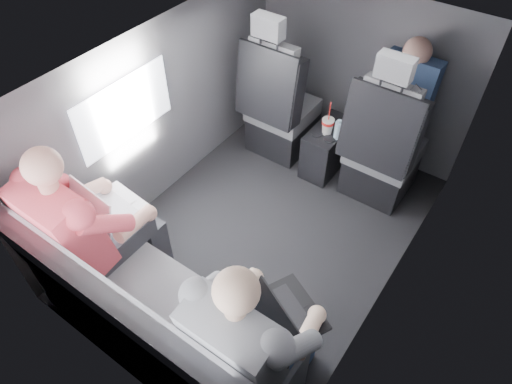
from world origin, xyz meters
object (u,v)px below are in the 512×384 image
Objects in this scene: soda_cup at (328,126)px; laptop_black at (285,314)px; center_console at (327,148)px; passenger_rear_right at (253,336)px; passenger_rear_left at (90,227)px; water_bottle at (338,130)px; laptop_white at (108,208)px; passenger_front_right at (405,96)px; front_seat_left at (279,111)px; rear_bench at (157,320)px; front_seat_right at (381,153)px.

laptop_black reaches higher than soda_cup.
center_console is 1.99m from passenger_rear_right.
water_bottle is at bearing 70.58° from passenger_rear_left.
passenger_rear_right is at bearing -107.69° from laptop_black.
laptop_white is at bearing -112.24° from water_bottle.
soda_cup is 0.09m from water_bottle.
laptop_black is (0.64, -1.67, 0.43)m from center_console.
passenger_front_right is (0.43, 0.28, 0.27)m from soda_cup.
passenger_rear_right is at bearing -60.18° from front_seat_left.
water_bottle is 0.13× the size of passenger_rear_right.
rear_bench is at bearing -101.48° from passenger_front_right.
front_seat_right is 0.99× the size of passenger_rear_left.
rear_bench is 1.28× the size of passenger_rear_right.
center_console is (0.45, 0.04, -0.20)m from front_seat_left.
passenger_rear_right is at bearing 9.20° from rear_bench.
rear_bench is 9.66× the size of water_bottle.
rear_bench is 4.13× the size of laptop_white.
center_console is at bearing 71.55° from laptop_white.
laptop_black is at bearing -83.82° from passenger_front_right.
passenger_rear_left is at bearing -105.96° from center_console.
passenger_front_right is (-0.01, 0.26, 0.34)m from front_seat_right.
front_seat_left reaches higher than center_console.
front_seat_right is 0.79× the size of rear_bench.
rear_bench reaches higher than water_bottle.
rear_bench is at bearing -103.31° from front_seat_right.
passenger_front_right reaches higher than rear_bench.
passenger_rear_left is (-0.63, -1.78, 0.17)m from water_bottle.
front_seat_right is 3.26× the size of laptop_white.
passenger_front_right reaches higher than water_bottle.
passenger_front_right is at bearing 62.26° from laptop_white.
front_seat_right is at bearing -5.07° from center_console.
soda_cup is at bearing 177.13° from water_bottle.
laptop_white is 0.30× the size of passenger_rear_left.
laptop_black is (1.21, 0.02, -0.00)m from laptop_white.
soda_cup reaches higher than center_console.
passenger_front_right is (1.00, 1.90, 0.11)m from laptop_white.
front_seat_left is 0.99× the size of passenger_rear_left.
soda_cup is 0.38× the size of passenger_front_right.
center_console is 0.38× the size of passenger_rear_right.
soda_cup is at bearing 73.28° from passenger_rear_left.
rear_bench is 0.77m from laptop_black.
water_bottle is at bearing 67.76° from laptop_white.
front_seat_left is 2.64× the size of center_console.
passenger_front_right reaches higher than soda_cup.
center_console is at bearing 111.09° from laptop_black.
center_console is at bearing 5.07° from front_seat_left.
center_console is 1.94m from rear_bench.
rear_bench is at bearing -24.46° from laptop_white.
center_console is 0.38× the size of passenger_rear_left.
front_seat_right is 4.43× the size of soda_cup.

